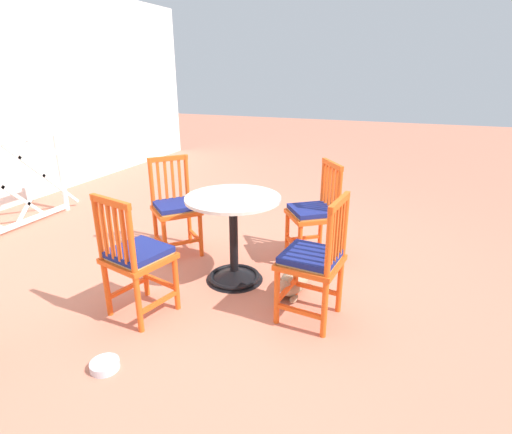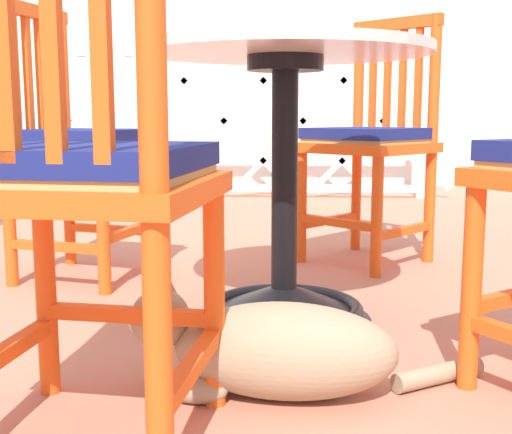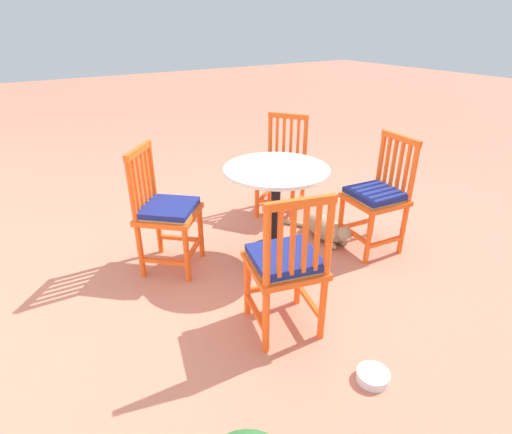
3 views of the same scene
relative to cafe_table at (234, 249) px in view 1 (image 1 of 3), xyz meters
The scene contains 8 objects.
ground_plane 0.37m from the cafe_table, 113.47° to the right, with size 24.00×24.00×0.00m, color #C6755B.
cafe_table is the anchor object (origin of this frame).
orange_chair_tucked_in 0.83m from the cafe_table, 148.73° to the left, with size 0.49×0.49×0.91m.
orange_chair_near_fence 0.82m from the cafe_table, 113.36° to the right, with size 0.44×0.44×0.91m.
orange_chair_facing_out 0.83m from the cafe_table, 39.37° to the right, with size 0.56×0.56×0.91m.
orange_chair_at_corner 0.81m from the cafe_table, 66.94° to the left, with size 0.57×0.57×0.91m.
tabby_cat 0.55m from the cafe_table, 93.30° to the right, with size 0.74×0.27×0.23m.
pet_water_bowl 1.33m from the cafe_table, 167.78° to the left, with size 0.17×0.17×0.05m, color silver.
Camera 1 is at (-2.66, -1.04, 1.66)m, focal length 28.28 mm.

